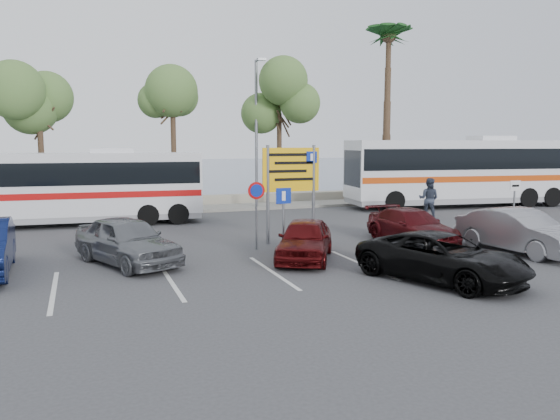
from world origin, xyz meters
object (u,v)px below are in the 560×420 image
object	(u,v)px
car_silver_b	(519,231)
car_maroon	(412,226)
coach_bus_left	(75,190)
pedestrian_far	(429,199)
car_red	(305,239)
suv_black	(442,257)
car_silver_a	(127,241)
direction_sign	(291,177)
coach_bus_right	(459,174)
street_lamp_right	(257,126)

from	to	relation	value
car_silver_b	car_maroon	bearing A→B (deg)	125.34
coach_bus_left	pedestrian_far	xyz separation A→B (m)	(15.87, -4.00, -0.59)
coach_bus_left	car_red	size ratio (longest dim) A/B	2.91
car_red	suv_black	size ratio (longest dim) A/B	0.83
car_silver_a	suv_black	distance (m)	9.19
car_maroon	suv_black	world-z (taller)	suv_black
direction_sign	car_maroon	size ratio (longest dim) A/B	0.83
suv_black	pedestrian_far	xyz separation A→B (m)	(6.66, 10.00, 0.36)
coach_bus_right	pedestrian_far	distance (m)	6.36
suv_black	coach_bus_left	bearing A→B (deg)	101.80
coach_bus_right	car_silver_a	bearing A→B (deg)	-154.93
pedestrian_far	direction_sign	bearing A→B (deg)	68.78
street_lamp_right	car_red	world-z (taller)	street_lamp_right
pedestrian_far	car_silver_b	bearing A→B (deg)	123.68
car_silver_a	coach_bus_left	bearing A→B (deg)	75.69
direction_sign	car_red	world-z (taller)	direction_sign
car_maroon	pedestrian_far	world-z (taller)	pedestrian_far
car_maroon	direction_sign	bearing A→B (deg)	155.59
coach_bus_right	car_red	distance (m)	17.35
direction_sign	coach_bus_right	xyz separation A→B (m)	(13.23, 7.30, -0.54)
direction_sign	car_red	distance (m)	3.53
street_lamp_right	suv_black	xyz separation A→B (m)	(-0.29, -17.02, -3.96)
coach_bus_left	car_red	xyz separation A→B (m)	(6.81, -10.28, -0.94)
street_lamp_right	coach_bus_right	world-z (taller)	street_lamp_right
street_lamp_right	car_silver_b	bearing A→B (deg)	-72.96
suv_black	car_silver_b	xyz separation A→B (m)	(4.80, 2.29, 0.09)
coach_bus_right	pedestrian_far	size ratio (longest dim) A/B	6.62
car_maroon	car_red	bearing A→B (deg)	-167.09
car_maroon	car_silver_b	xyz separation A→B (m)	(2.40, -2.71, 0.11)
car_red	car_silver_b	distance (m)	7.34
car_maroon	pedestrian_far	xyz separation A→B (m)	(4.26, 5.00, 0.38)
coach_bus_left	car_silver_a	size ratio (longest dim) A/B	2.60
coach_bus_left	suv_black	bearing A→B (deg)	-56.65
suv_black	street_lamp_right	bearing A→B (deg)	67.49
suv_black	car_red	bearing A→B (deg)	101.25
street_lamp_right	suv_black	world-z (taller)	street_lamp_right
car_silver_b	pedestrian_far	size ratio (longest dim) A/B	2.22
direction_sign	coach_bus_left	size ratio (longest dim) A/B	0.32
coach_bus_right	suv_black	xyz separation A→B (m)	(-11.53, -14.00, -1.25)
direction_sign	car_silver_b	bearing A→B (deg)	-34.08
car_silver_b	direction_sign	bearing A→B (deg)	139.68
street_lamp_right	car_silver_b	distance (m)	15.88
street_lamp_right	coach_bus_left	distance (m)	10.41
car_red	pedestrian_far	distance (m)	11.03
car_maroon	coach_bus_right	bearing A→B (deg)	42.64
suv_black	pedestrian_far	size ratio (longest dim) A/B	2.30
direction_sign	pedestrian_far	distance (m)	9.11
car_silver_a	car_red	bearing A→B (deg)	-37.27
direction_sign	car_silver_b	size ratio (longest dim) A/B	0.81
car_maroon	pedestrian_far	distance (m)	6.58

